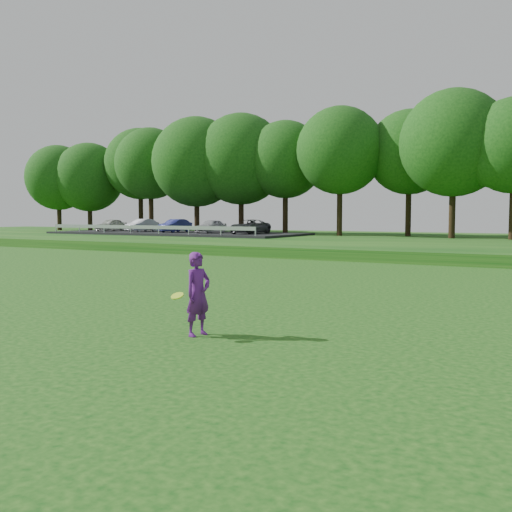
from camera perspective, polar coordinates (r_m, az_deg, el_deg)
The scene contains 6 objects.
ground at distance 12.41m, azimuth -15.64°, elevation -7.16°, with size 140.00×140.00×0.00m, color #0C4310.
berm at distance 43.39m, azimuth 18.56°, elevation 1.17°, with size 130.00×30.00×0.60m, color #0C4310.
walking_path at distance 29.86m, azimuth 13.08°, elevation -0.52°, with size 130.00×1.60×0.04m, color gray.
treeline at distance 47.61m, azimuth 19.78°, elevation 10.80°, with size 104.00×7.00×15.00m, color #11400E, non-canonical shape.
parking_lot at distance 52.40m, azimuth -7.81°, elevation 2.62°, with size 24.00×9.00×1.38m.
woman at distance 11.37m, azimuth -5.83°, elevation -3.80°, with size 0.53×0.92×1.67m.
Camera 1 is at (8.77, -8.45, 2.41)m, focal length 40.00 mm.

